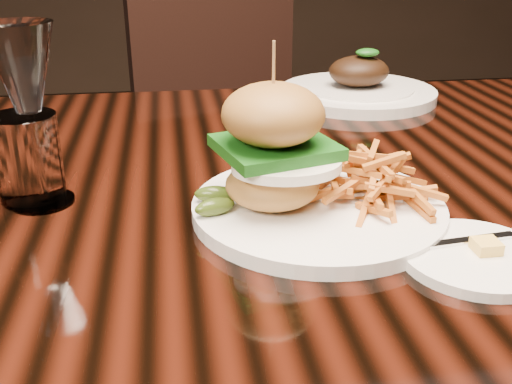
{
  "coord_description": "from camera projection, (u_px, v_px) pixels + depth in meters",
  "views": [
    {
      "loc": [
        -0.12,
        -0.65,
        1.02
      ],
      "look_at": [
        -0.05,
        -0.17,
        0.81
      ],
      "focal_mm": 42.0,
      "sensor_mm": 36.0,
      "label": 1
    }
  ],
  "objects": [
    {
      "name": "dining_table",
      "position": [
        277.0,
        236.0,
        0.75
      ],
      "size": [
        1.6,
        0.9,
        0.75
      ],
      "color": "black",
      "rests_on": "ground"
    },
    {
      "name": "burger_plate",
      "position": [
        312.0,
        175.0,
        0.61
      ],
      "size": [
        0.26,
        0.26,
        0.18
      ],
      "rotation": [
        0.0,
        0.0,
        0.06
      ],
      "color": "white",
      "rests_on": "dining_table"
    },
    {
      "name": "side_saucer",
      "position": [
        475.0,
        256.0,
        0.54
      ],
      "size": [
        0.14,
        0.13,
        0.02
      ],
      "rotation": [
        0.0,
        0.0,
        -0.42
      ],
      "color": "white",
      "rests_on": "dining_table"
    },
    {
      "name": "ramekin",
      "position": [
        283.0,
        150.0,
        0.76
      ],
      "size": [
        0.11,
        0.11,
        0.04
      ],
      "primitive_type": "cube",
      "rotation": [
        0.0,
        0.0,
        -0.4
      ],
      "color": "white",
      "rests_on": "dining_table"
    },
    {
      "name": "wine_glass",
      "position": [
        23.0,
        74.0,
        0.6
      ],
      "size": [
        0.07,
        0.07,
        0.19
      ],
      "color": "white",
      "rests_on": "dining_table"
    },
    {
      "name": "water_tumbler",
      "position": [
        28.0,
        158.0,
        0.65
      ],
      "size": [
        0.07,
        0.07,
        0.1
      ],
      "primitive_type": "cylinder",
      "color": "white",
      "rests_on": "dining_table"
    },
    {
      "name": "far_dish",
      "position": [
        358.0,
        89.0,
        1.05
      ],
      "size": [
        0.27,
        0.27,
        0.09
      ],
      "rotation": [
        0.0,
        0.0,
        0.07
      ],
      "color": "white",
      "rests_on": "dining_table"
    },
    {
      "name": "chair_far",
      "position": [
        230.0,
        126.0,
        1.61
      ],
      "size": [
        0.57,
        0.57,
        0.95
      ],
      "rotation": [
        0.0,
        0.0,
        0.26
      ],
      "color": "black",
      "rests_on": "ground"
    }
  ]
}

